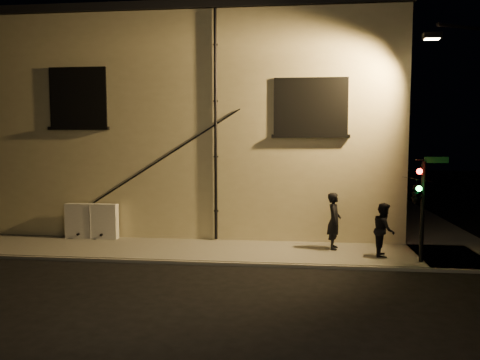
# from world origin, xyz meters

# --- Properties ---
(ground) EXTENTS (90.00, 90.00, 0.00)m
(ground) POSITION_xyz_m (0.00, 0.00, 0.00)
(ground) COLOR black
(sidewalk) EXTENTS (21.00, 16.00, 0.12)m
(sidewalk) POSITION_xyz_m (1.22, 4.39, 0.06)
(sidewalk) COLOR slate
(sidewalk) RESTS_ON ground
(building) EXTENTS (16.20, 12.23, 8.80)m
(building) POSITION_xyz_m (-3.00, 8.99, 4.40)
(building) COLOR beige
(building) RESTS_ON ground
(utility_cabinet) EXTENTS (1.99, 0.33, 1.31)m
(utility_cabinet) POSITION_xyz_m (-6.48, 2.70, 0.77)
(utility_cabinet) COLOR silver
(utility_cabinet) RESTS_ON sidewalk
(pedestrian_a) EXTENTS (0.53, 0.75, 1.92)m
(pedestrian_a) POSITION_xyz_m (2.40, 1.99, 1.08)
(pedestrian_a) COLOR black
(pedestrian_a) RESTS_ON sidewalk
(pedestrian_b) EXTENTS (0.75, 0.91, 1.71)m
(pedestrian_b) POSITION_xyz_m (3.89, 1.19, 0.97)
(pedestrian_b) COLOR black
(pedestrian_b) RESTS_ON sidewalk
(traffic_signal) EXTENTS (1.33, 1.88, 3.19)m
(traffic_signal) POSITION_xyz_m (4.69, 0.50, 2.26)
(traffic_signal) COLOR black
(traffic_signal) RESTS_ON sidewalk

